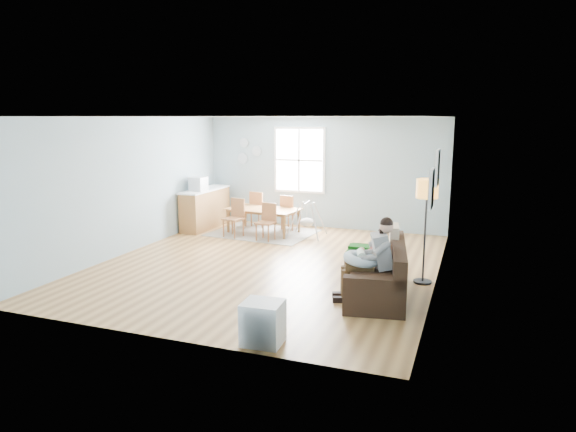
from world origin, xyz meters
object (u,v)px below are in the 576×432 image
at_px(dining_table, 263,221).
at_px(father, 371,256).
at_px(counter, 205,208).
at_px(floor_lamp, 427,198).
at_px(chair_se, 267,220).
at_px(chair_nw, 259,207).
at_px(chair_ne, 289,211).
at_px(chair_sw, 235,215).
at_px(toddler, 376,248).
at_px(storage_cube, 262,323).
at_px(baby_swing, 307,221).
at_px(monitor, 198,184).
at_px(sofa, 379,277).

bearing_deg(dining_table, father, -40.78).
xyz_separation_m(father, counter, (-4.85, 3.72, -0.19)).
relative_size(floor_lamp, chair_se, 2.08).
bearing_deg(counter, dining_table, -3.28).
xyz_separation_m(chair_nw, chair_ne, (0.83, -0.07, -0.02)).
bearing_deg(chair_sw, chair_nw, 85.65).
height_order(dining_table, chair_se, chair_se).
distance_m(dining_table, counter, 1.59).
bearing_deg(father, toddler, 93.00).
height_order(chair_se, chair_nw, chair_nw).
bearing_deg(toddler, chair_nw, 133.91).
distance_m(chair_se, counter, 2.06).
height_order(storage_cube, chair_se, chair_se).
height_order(chair_sw, counter, counter).
relative_size(counter, baby_swing, 2.11).
relative_size(monitor, baby_swing, 0.45).
bearing_deg(monitor, chair_sw, -14.78).
xyz_separation_m(sofa, chair_se, (-2.99, 2.72, 0.18)).
relative_size(sofa, toddler, 2.65).
bearing_deg(chair_nw, toddler, -46.09).
bearing_deg(monitor, sofa, -32.14).
bearing_deg(floor_lamp, chair_ne, 138.83).
distance_m(floor_lamp, counter, 6.15).
distance_m(dining_table, chair_nw, 0.74).
distance_m(father, chair_se, 4.20).
bearing_deg(monitor, counter, 91.58).
xyz_separation_m(dining_table, counter, (-1.58, 0.09, 0.20)).
height_order(floor_lamp, counter, floor_lamp).
distance_m(father, floor_lamp, 1.50).
relative_size(father, storage_cube, 2.42).
relative_size(toddler, counter, 0.46).
xyz_separation_m(chair_se, chair_ne, (0.10, 1.14, 0.02)).
height_order(dining_table, chair_ne, chair_ne).
xyz_separation_m(storage_cube, dining_table, (-2.34, 5.55, 0.03)).
relative_size(sofa, baby_swing, 2.57).
relative_size(storage_cube, chair_se, 0.63).
xyz_separation_m(sofa, storage_cube, (-1.01, -2.22, -0.02)).
bearing_deg(dining_table, storage_cube, -59.94).
xyz_separation_m(sofa, monitor, (-4.92, 3.09, 0.84)).
bearing_deg(chair_sw, storage_cube, -60.88).
bearing_deg(chair_nw, floor_lamp, -35.86).
distance_m(counter, monitor, 0.72).
height_order(storage_cube, dining_table, dining_table).
bearing_deg(chair_se, floor_lamp, -27.93).
height_order(chair_se, counter, counter).
distance_m(toddler, chair_nw, 5.22).
height_order(father, chair_ne, father).
bearing_deg(chair_ne, baby_swing, -40.84).
bearing_deg(storage_cube, chair_ne, 107.19).
relative_size(floor_lamp, chair_sw, 1.97).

